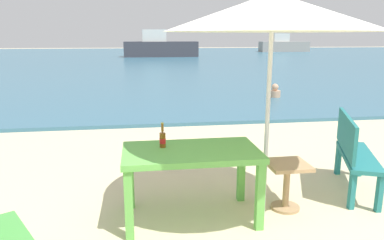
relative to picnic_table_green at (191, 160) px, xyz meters
name	(u,v)px	position (x,y,z in m)	size (l,w,h in m)	color
sea_water	(151,58)	(0.62, 29.04, -0.61)	(120.00, 50.00, 0.08)	#386B84
picnic_table_green	(191,160)	(0.00, 0.00, 0.00)	(1.40, 0.80, 0.76)	#60B24C
beer_bottle_amber	(163,139)	(-0.28, 0.12, 0.20)	(0.07, 0.07, 0.26)	brown
patio_umbrella	(272,13)	(0.77, -0.09, 1.47)	(2.10, 2.10, 2.30)	silver
side_table_wood	(287,179)	(1.08, 0.05, -0.30)	(0.44, 0.44, 0.54)	tan
bench_teal_center	(353,149)	(2.08, 0.42, -0.11)	(0.79, 1.25, 0.95)	#237275
swimmer_person	(275,92)	(3.60, 7.03, -0.41)	(0.34, 0.34, 0.41)	tan
boat_cargo_ship	(160,47)	(1.50, 29.91, 0.28)	(6.54, 1.78, 2.38)	#38383F
boat_ferry	(283,45)	(16.63, 38.65, 0.19)	(5.79, 1.58, 2.10)	gray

